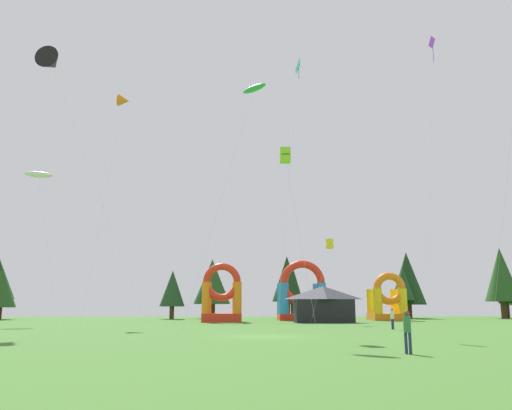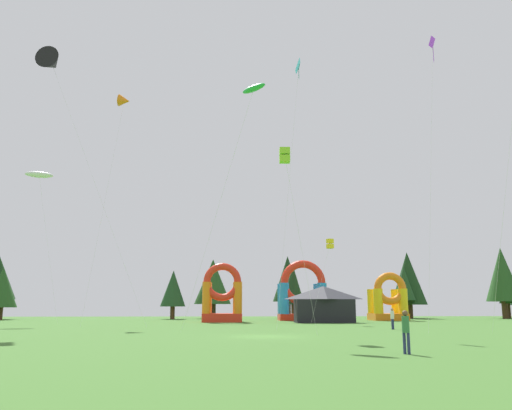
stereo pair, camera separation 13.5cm
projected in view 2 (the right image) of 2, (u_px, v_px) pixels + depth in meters
The scene contains 24 objects.
ground_plane at pixel (264, 337), 33.17m from camera, with size 120.00×120.00×0.00m, color #3D6B28.
kite_white_parafoil at pixel (39, 175), 59.73m from camera, with size 4.48×2.06×16.84m.
kite_green_parafoil at pixel (254, 89), 36.72m from camera, with size 6.11×6.56×17.04m.
kite_teal_diamond at pixel (300, 69), 48.70m from camera, with size 2.90×3.98×24.12m.
kite_lime_box at pixel (285, 156), 37.15m from camera, with size 2.41×0.74×12.80m.
kite_yellow_box at pixel (330, 244), 56.35m from camera, with size 2.73×1.29×8.88m.
kite_orange_delta at pixel (124, 101), 62.92m from camera, with size 1.79×10.32×26.64m.
kite_black_delta at pixel (51, 62), 52.18m from camera, with size 11.77×2.55×26.75m.
kite_purple_diamond at pixel (433, 47), 46.40m from camera, with size 3.71×4.77×25.09m.
person_left_edge at pixel (392, 317), 42.95m from camera, with size 0.41×0.41×1.71m.
person_near_camera at pixel (406, 328), 21.47m from camera, with size 0.41×0.41×1.74m.
inflatable_blue_arch at pixel (222, 300), 61.48m from camera, with size 4.57×3.67×6.75m.
inflatable_orange_dome at pixel (302, 297), 68.45m from camera, with size 6.06×4.33×7.64m.
inflatable_red_slide at pixel (388, 302), 68.24m from camera, with size 4.39×4.25×6.08m.
festival_tent at pixel (324, 304), 59.58m from camera, with size 6.44×3.45×4.05m.
tree_row_1 at pixel (2, 288), 71.74m from camera, with size 4.18×4.18×6.97m.
tree_row_2 at pixel (173, 289), 74.82m from camera, with size 3.56×3.56×6.78m.
tree_row_3 at pixel (213, 282), 77.85m from camera, with size 5.39×5.39×8.61m.
tree_row_4 at pixel (288, 279), 78.79m from camera, with size 4.46×4.46×9.15m.
tree_row_5 at pixel (293, 285), 75.09m from camera, with size 3.19×3.19×7.62m.
tree_row_6 at pixel (404, 284), 77.08m from camera, with size 2.99×2.99×7.48m.
tree_row_7 at pixel (408, 278), 79.87m from camera, with size 5.31×5.31×9.84m.
tree_row_8 at pixel (502, 275), 78.07m from camera, with size 5.02×5.02×10.35m.
tree_row_9 at pixel (507, 290), 78.09m from camera, with size 2.47×2.47×6.25m.
Camera 2 is at (-2.19, -34.06, 1.94)m, focal length 37.16 mm.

